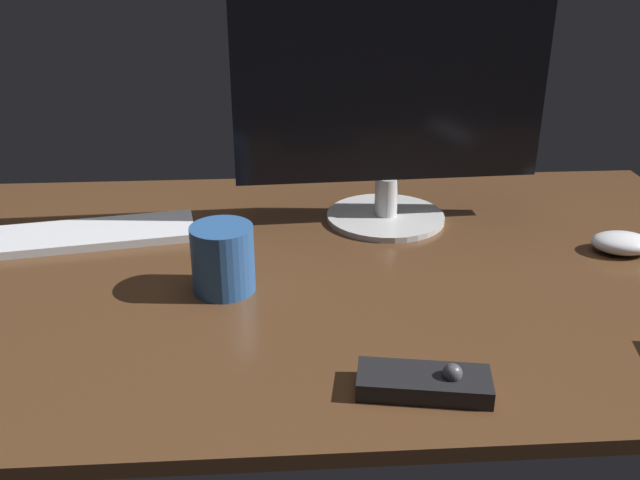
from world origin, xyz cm
name	(u,v)px	position (x,y,z in cm)	size (l,w,h in cm)	color
desk	(319,272)	(0.00, 0.00, 1.00)	(140.00, 84.00, 2.00)	#4C301C
monitor	(390,97)	(13.08, 18.13, 24.06)	(52.69, 21.02, 41.03)	#BCBCBC
keyboard	(66,236)	(-41.70, 12.61, 2.69)	(42.25, 11.57, 1.39)	silver
computer_mouse	(622,243)	(48.95, 1.94, 3.64)	(9.72, 6.75, 3.29)	silver
media_remote	(425,382)	(9.89, -32.47, 3.22)	(15.85, 8.38, 3.80)	black
coffee_mug	(223,259)	(-14.16, -6.53, 6.94)	(8.97, 8.97, 9.87)	#28518C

